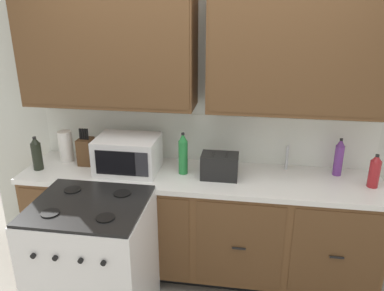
{
  "coord_description": "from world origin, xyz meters",
  "views": [
    {
      "loc": [
        0.37,
        -2.45,
        2.2
      ],
      "look_at": [
        -0.05,
        0.27,
        1.16
      ],
      "focal_mm": 36.43,
      "sensor_mm": 36.0,
      "label": 1
    }
  ],
  "objects_px": {
    "microwave": "(128,154)",
    "toaster": "(220,166)",
    "knife_block": "(86,151)",
    "bottle_violet": "(339,157)",
    "stove_range": "(94,263)",
    "bottle_red": "(375,171)",
    "bottle_green": "(183,154)",
    "bottle_dark": "(37,154)",
    "paper_towel_roll": "(66,146)"
  },
  "relations": [
    {
      "from": "microwave",
      "to": "toaster",
      "type": "distance_m",
      "value": 0.73
    },
    {
      "from": "knife_block",
      "to": "bottle_violet",
      "type": "relative_size",
      "value": 1.04
    },
    {
      "from": "microwave",
      "to": "toaster",
      "type": "xyz_separation_m",
      "value": [
        0.73,
        -0.01,
        -0.04
      ]
    },
    {
      "from": "stove_range",
      "to": "bottle_red",
      "type": "relative_size",
      "value": 3.76
    },
    {
      "from": "stove_range",
      "to": "bottle_green",
      "type": "relative_size",
      "value": 2.83
    },
    {
      "from": "microwave",
      "to": "toaster",
      "type": "height_order",
      "value": "microwave"
    },
    {
      "from": "microwave",
      "to": "bottle_dark",
      "type": "xyz_separation_m",
      "value": [
        -0.73,
        -0.08,
        -0.01
      ]
    },
    {
      "from": "knife_block",
      "to": "bottle_red",
      "type": "xyz_separation_m",
      "value": [
        2.23,
        -0.08,
        0.01
      ]
    },
    {
      "from": "toaster",
      "to": "bottle_dark",
      "type": "bearing_deg",
      "value": -177.44
    },
    {
      "from": "bottle_violet",
      "to": "bottle_dark",
      "type": "height_order",
      "value": "bottle_violet"
    },
    {
      "from": "bottle_dark",
      "to": "toaster",
      "type": "bearing_deg",
      "value": 2.56
    },
    {
      "from": "stove_range",
      "to": "paper_towel_roll",
      "type": "distance_m",
      "value": 1.05
    },
    {
      "from": "bottle_red",
      "to": "bottle_dark",
      "type": "xyz_separation_m",
      "value": [
        -2.58,
        -0.08,
        0.01
      ]
    },
    {
      "from": "paper_towel_roll",
      "to": "bottle_violet",
      "type": "distance_m",
      "value": 2.21
    },
    {
      "from": "paper_towel_roll",
      "to": "bottle_dark",
      "type": "height_order",
      "value": "bottle_dark"
    },
    {
      "from": "toaster",
      "to": "paper_towel_roll",
      "type": "height_order",
      "value": "paper_towel_roll"
    },
    {
      "from": "toaster",
      "to": "paper_towel_roll",
      "type": "bearing_deg",
      "value": 173.96
    },
    {
      "from": "microwave",
      "to": "toaster",
      "type": "bearing_deg",
      "value": -1.17
    },
    {
      "from": "paper_towel_roll",
      "to": "bottle_green",
      "type": "relative_size",
      "value": 0.77
    },
    {
      "from": "paper_towel_roll",
      "to": "bottle_red",
      "type": "height_order",
      "value": "paper_towel_roll"
    },
    {
      "from": "stove_range",
      "to": "bottle_green",
      "type": "bearing_deg",
      "value": 50.49
    },
    {
      "from": "knife_block",
      "to": "paper_towel_roll",
      "type": "relative_size",
      "value": 1.19
    },
    {
      "from": "bottle_dark",
      "to": "knife_block",
      "type": "bearing_deg",
      "value": 25.36
    },
    {
      "from": "microwave",
      "to": "bottle_red",
      "type": "bearing_deg",
      "value": -0.02
    },
    {
      "from": "knife_block",
      "to": "bottle_dark",
      "type": "distance_m",
      "value": 0.38
    },
    {
      "from": "bottle_green",
      "to": "bottle_red",
      "type": "distance_m",
      "value": 1.41
    },
    {
      "from": "stove_range",
      "to": "bottle_green",
      "type": "distance_m",
      "value": 1.02
    },
    {
      "from": "knife_block",
      "to": "bottle_dark",
      "type": "xyz_separation_m",
      "value": [
        -0.34,
        -0.16,
        0.02
      ]
    },
    {
      "from": "knife_block",
      "to": "paper_towel_roll",
      "type": "xyz_separation_m",
      "value": [
        -0.19,
        0.04,
        0.01
      ]
    },
    {
      "from": "bottle_red",
      "to": "bottle_dark",
      "type": "height_order",
      "value": "bottle_dark"
    },
    {
      "from": "paper_towel_roll",
      "to": "toaster",
      "type": "bearing_deg",
      "value": -6.04
    },
    {
      "from": "bottle_green",
      "to": "bottle_dark",
      "type": "xyz_separation_m",
      "value": [
        -1.17,
        -0.1,
        -0.03
      ]
    },
    {
      "from": "microwave",
      "to": "paper_towel_roll",
      "type": "height_order",
      "value": "microwave"
    },
    {
      "from": "microwave",
      "to": "bottle_red",
      "type": "relative_size",
      "value": 1.9
    },
    {
      "from": "bottle_red",
      "to": "bottle_dark",
      "type": "distance_m",
      "value": 2.58
    },
    {
      "from": "bottle_dark",
      "to": "bottle_violet",
      "type": "bearing_deg",
      "value": 6.19
    },
    {
      "from": "paper_towel_roll",
      "to": "bottle_red",
      "type": "bearing_deg",
      "value": -2.93
    },
    {
      "from": "microwave",
      "to": "bottle_violet",
      "type": "bearing_deg",
      "value": 6.16
    },
    {
      "from": "paper_towel_roll",
      "to": "bottle_dark",
      "type": "bearing_deg",
      "value": -126.06
    },
    {
      "from": "stove_range",
      "to": "bottle_dark",
      "type": "height_order",
      "value": "bottle_dark"
    },
    {
      "from": "bottle_green",
      "to": "microwave",
      "type": "bearing_deg",
      "value": -177.47
    },
    {
      "from": "toaster",
      "to": "paper_towel_roll",
      "type": "relative_size",
      "value": 1.08
    },
    {
      "from": "microwave",
      "to": "bottle_dark",
      "type": "height_order",
      "value": "microwave"
    },
    {
      "from": "microwave",
      "to": "bottle_green",
      "type": "height_order",
      "value": "bottle_green"
    },
    {
      "from": "toaster",
      "to": "bottle_green",
      "type": "height_order",
      "value": "bottle_green"
    },
    {
      "from": "bottle_violet",
      "to": "microwave",
      "type": "bearing_deg",
      "value": -173.84
    },
    {
      "from": "bottle_red",
      "to": "knife_block",
      "type": "bearing_deg",
      "value": 177.87
    },
    {
      "from": "microwave",
      "to": "bottle_green",
      "type": "relative_size",
      "value": 1.43
    },
    {
      "from": "toaster",
      "to": "bottle_violet",
      "type": "relative_size",
      "value": 0.94
    },
    {
      "from": "bottle_green",
      "to": "bottle_dark",
      "type": "relative_size",
      "value": 1.22
    }
  ]
}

